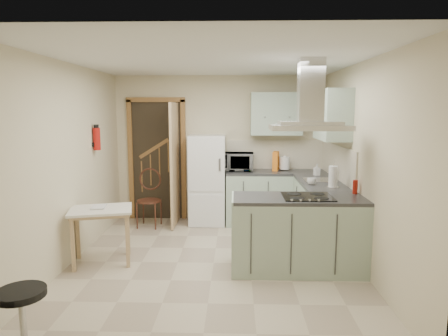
{
  "coord_description": "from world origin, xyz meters",
  "views": [
    {
      "loc": [
        0.27,
        -4.82,
        1.93
      ],
      "look_at": [
        0.12,
        0.45,
        1.15
      ],
      "focal_mm": 32.0,
      "sensor_mm": 36.0,
      "label": 1
    }
  ],
  "objects_px": {
    "peninsula": "(298,234)",
    "stool": "(23,320)",
    "fridge": "(207,180)",
    "microwave": "(237,162)",
    "drop_leaf_table": "(102,236)",
    "bentwood_chair": "(149,201)",
    "extractor_hood": "(310,127)"
  },
  "relations": [
    {
      "from": "drop_leaf_table",
      "to": "stool",
      "type": "height_order",
      "value": "drop_leaf_table"
    },
    {
      "from": "drop_leaf_table",
      "to": "bentwood_chair",
      "type": "bearing_deg",
      "value": 66.48
    },
    {
      "from": "microwave",
      "to": "peninsula",
      "type": "bearing_deg",
      "value": -67.46
    },
    {
      "from": "extractor_hood",
      "to": "peninsula",
      "type": "bearing_deg",
      "value": 180.0
    },
    {
      "from": "fridge",
      "to": "microwave",
      "type": "height_order",
      "value": "fridge"
    },
    {
      "from": "bentwood_chair",
      "to": "stool",
      "type": "distance_m",
      "value": 3.46
    },
    {
      "from": "peninsula",
      "to": "stool",
      "type": "xyz_separation_m",
      "value": [
        -2.45,
        -1.71,
        -0.19
      ]
    },
    {
      "from": "stool",
      "to": "microwave",
      "type": "distance_m",
      "value": 4.2
    },
    {
      "from": "fridge",
      "to": "stool",
      "type": "relative_size",
      "value": 2.88
    },
    {
      "from": "drop_leaf_table",
      "to": "microwave",
      "type": "xyz_separation_m",
      "value": [
        1.7,
        1.89,
        0.7
      ]
    },
    {
      "from": "fridge",
      "to": "microwave",
      "type": "xyz_separation_m",
      "value": [
        0.5,
        0.06,
        0.3
      ]
    },
    {
      "from": "extractor_hood",
      "to": "drop_leaf_table",
      "type": "xyz_separation_m",
      "value": [
        -2.53,
        0.15,
        -1.37
      ]
    },
    {
      "from": "bentwood_chair",
      "to": "stool",
      "type": "xyz_separation_m",
      "value": [
        -0.27,
        -3.45,
        -0.17
      ]
    },
    {
      "from": "peninsula",
      "to": "stool",
      "type": "distance_m",
      "value": 3.0
    },
    {
      "from": "bentwood_chair",
      "to": "stool",
      "type": "height_order",
      "value": "bentwood_chair"
    },
    {
      "from": "extractor_hood",
      "to": "microwave",
      "type": "xyz_separation_m",
      "value": [
        -0.83,
        2.04,
        -0.67
      ]
    },
    {
      "from": "fridge",
      "to": "bentwood_chair",
      "type": "bearing_deg",
      "value": -165.5
    },
    {
      "from": "drop_leaf_table",
      "to": "microwave",
      "type": "relative_size",
      "value": 1.37
    },
    {
      "from": "bentwood_chair",
      "to": "microwave",
      "type": "relative_size",
      "value": 1.59
    },
    {
      "from": "bentwood_chair",
      "to": "microwave",
      "type": "xyz_separation_m",
      "value": [
        1.45,
        0.3,
        0.62
      ]
    },
    {
      "from": "bentwood_chair",
      "to": "microwave",
      "type": "bearing_deg",
      "value": 18.36
    },
    {
      "from": "fridge",
      "to": "peninsula",
      "type": "relative_size",
      "value": 0.97
    },
    {
      "from": "fridge",
      "to": "bentwood_chair",
      "type": "xyz_separation_m",
      "value": [
        -0.95,
        -0.25,
        -0.32
      ]
    },
    {
      "from": "peninsula",
      "to": "stool",
      "type": "bearing_deg",
      "value": -145.0
    },
    {
      "from": "fridge",
      "to": "microwave",
      "type": "bearing_deg",
      "value": 6.4
    },
    {
      "from": "fridge",
      "to": "peninsula",
      "type": "bearing_deg",
      "value": -58.26
    },
    {
      "from": "microwave",
      "to": "drop_leaf_table",
      "type": "bearing_deg",
      "value": -129.15
    },
    {
      "from": "extractor_hood",
      "to": "stool",
      "type": "xyz_separation_m",
      "value": [
        -2.55,
        -1.71,
        -1.46
      ]
    },
    {
      "from": "drop_leaf_table",
      "to": "stool",
      "type": "relative_size",
      "value": 1.44
    },
    {
      "from": "peninsula",
      "to": "microwave",
      "type": "bearing_deg",
      "value": 109.64
    },
    {
      "from": "extractor_hood",
      "to": "microwave",
      "type": "bearing_deg",
      "value": 112.1
    },
    {
      "from": "fridge",
      "to": "peninsula",
      "type": "distance_m",
      "value": 2.35
    }
  ]
}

